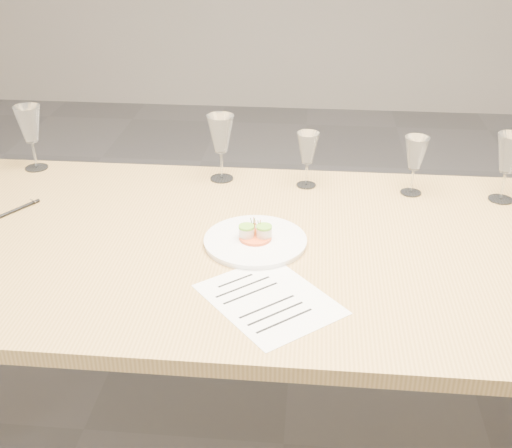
# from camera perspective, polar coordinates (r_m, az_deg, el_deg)

# --- Properties ---
(ground) EXTENTS (7.00, 7.00, 0.00)m
(ground) POSITION_cam_1_polar(r_m,az_deg,el_deg) (2.20, 2.47, -18.94)
(ground) COLOR slate
(ground) RESTS_ON ground
(dining_table) EXTENTS (2.40, 1.00, 0.75)m
(dining_table) POSITION_cam_1_polar(r_m,az_deg,el_deg) (1.76, 2.92, -3.64)
(dining_table) COLOR tan
(dining_table) RESTS_ON ground
(dinner_plate) EXTENTS (0.28, 0.28, 0.07)m
(dinner_plate) POSITION_cam_1_polar(r_m,az_deg,el_deg) (1.72, -0.05, -1.44)
(dinner_plate) COLOR white
(dinner_plate) RESTS_ON dining_table
(recipe_sheet) EXTENTS (0.38, 0.39, 0.00)m
(recipe_sheet) POSITION_cam_1_polar(r_m,az_deg,el_deg) (1.50, 1.16, -6.70)
(recipe_sheet) COLOR white
(recipe_sheet) RESTS_ON dining_table
(ballpoint_pen) EXTENTS (0.08, 0.13, 0.01)m
(ballpoint_pen) POSITION_cam_1_polar(r_m,az_deg,el_deg) (2.02, -20.35, 1.28)
(ballpoint_pen) COLOR black
(ballpoint_pen) RESTS_ON dining_table
(wine_glass_0) EXTENTS (0.09, 0.09, 0.22)m
(wine_glass_0) POSITION_cam_1_polar(r_m,az_deg,el_deg) (2.26, -19.50, 8.26)
(wine_glass_0) COLOR white
(wine_glass_0) RESTS_ON dining_table
(wine_glass_1) EXTENTS (0.09, 0.09, 0.22)m
(wine_glass_1) POSITION_cam_1_polar(r_m,az_deg,el_deg) (2.05, -3.16, 7.89)
(wine_glass_1) COLOR white
(wine_glass_1) RESTS_ON dining_table
(wine_glass_2) EXTENTS (0.07, 0.07, 0.18)m
(wine_glass_2) POSITION_cam_1_polar(r_m,az_deg,el_deg) (2.01, 4.61, 6.63)
(wine_glass_2) COLOR white
(wine_glass_2) RESTS_ON dining_table
(wine_glass_3) EXTENTS (0.07, 0.07, 0.18)m
(wine_glass_3) POSITION_cam_1_polar(r_m,az_deg,el_deg) (2.01, 13.99, 6.01)
(wine_glass_3) COLOR white
(wine_glass_3) RESTS_ON dining_table
(wine_glass_4) EXTENTS (0.08, 0.08, 0.21)m
(wine_glass_4) POSITION_cam_1_polar(r_m,az_deg,el_deg) (2.04, 21.58, 5.73)
(wine_glass_4) COLOR white
(wine_glass_4) RESTS_ON dining_table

